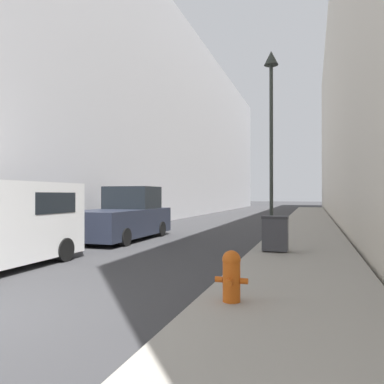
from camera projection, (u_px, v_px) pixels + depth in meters
sidewalk_right at (308, 226)px, 20.80m from camera, size 2.99×60.00×0.16m
building_left_glass at (129, 127)px, 33.15m from camera, size 12.00×60.00×15.70m
fire_hydrant at (231, 275)px, 5.78m from camera, size 0.51×0.40×0.79m
trash_bin at (275, 233)px, 10.89m from camera, size 0.74×0.58×1.03m
lamppost at (271, 109)px, 12.95m from camera, size 0.49×0.49×6.65m
pickup_truck at (124, 217)px, 15.19m from camera, size 2.26×5.30×2.15m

